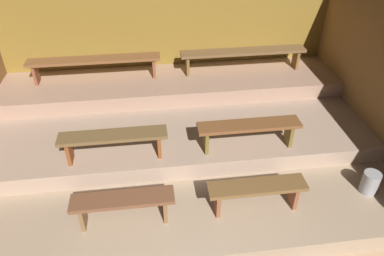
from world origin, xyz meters
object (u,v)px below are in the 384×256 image
object	(u,v)px
bench_lower_left	(123,203)
bench_upper_right	(243,54)
bench_upper_left	(94,62)
pail_lower	(370,182)
bench_lower_right	(257,190)
bench_middle_right	(249,128)
bench_middle_left	(113,139)

from	to	relation	value
bench_lower_left	bench_upper_right	distance (m)	3.62
bench_upper_left	pail_lower	size ratio (longest dim) A/B	7.22
bench_lower_right	bench_middle_right	world-z (taller)	bench_middle_right
bench_middle_right	bench_upper_right	world-z (taller)	bench_upper_right
bench_lower_left	bench_upper_right	bearing A→B (deg)	53.06
bench_lower_right	pail_lower	xyz separation A→B (m)	(1.61, 0.09, -0.16)
pail_lower	bench_lower_right	bearing A→B (deg)	-176.76
bench_middle_right	pail_lower	xyz separation A→B (m)	(1.49, -0.85, -0.43)
bench_upper_right	pail_lower	world-z (taller)	bench_upper_right
bench_middle_left	bench_upper_left	size ratio (longest dim) A/B	0.64
bench_middle_left	bench_upper_right	bearing A→B (deg)	40.18
bench_middle_right	bench_upper_right	distance (m)	1.98
bench_middle_left	bench_lower_right	bearing A→B (deg)	-27.94
bench_lower_left	bench_upper_right	world-z (taller)	bench_upper_right
bench_upper_right	pail_lower	size ratio (longest dim) A/B	7.22
bench_lower_right	bench_middle_left	size ratio (longest dim) A/B	0.84
bench_lower_left	bench_upper_left	bearing A→B (deg)	99.87
bench_middle_right	bench_upper_right	bearing A→B (deg)	78.93
bench_middle_left	bench_middle_right	world-z (taller)	same
bench_upper_left	bench_upper_right	size ratio (longest dim) A/B	1.00
bench_lower_right	pail_lower	distance (m)	1.62
pail_lower	bench_lower_left	bearing A→B (deg)	-178.40
bench_middle_left	bench_lower_left	bearing A→B (deg)	-82.60
bench_upper_left	bench_upper_right	bearing A→B (deg)	0.00
bench_upper_right	bench_middle_right	bearing A→B (deg)	-101.07
bench_middle_left	bench_upper_right	world-z (taller)	bench_upper_right
bench_middle_left	pail_lower	world-z (taller)	bench_middle_left
bench_middle_right	bench_upper_right	xyz separation A→B (m)	(0.38, 1.92, 0.28)
bench_lower_left	bench_middle_right	distance (m)	2.03
bench_lower_left	pail_lower	size ratio (longest dim) A/B	3.91
bench_lower_left	bench_middle_left	xyz separation A→B (m)	(-0.12, 0.94, 0.27)
bench_middle_right	bench_middle_left	bearing A→B (deg)	180.00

